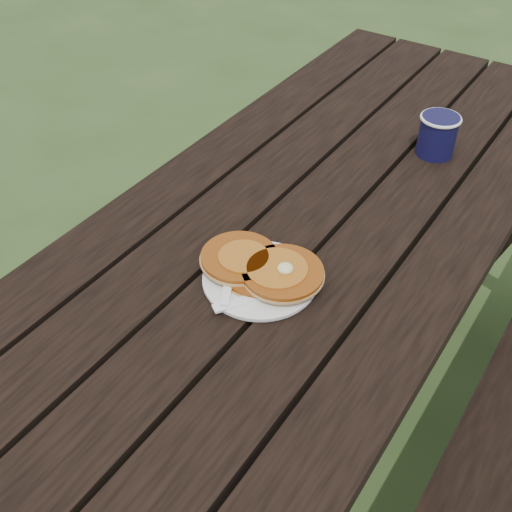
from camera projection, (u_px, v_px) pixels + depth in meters
The scene contains 7 objects.
ground at pixel (306, 404), 1.89m from camera, with size 60.00×60.00×0.00m, color #2B411C.
picnic_table at pixel (313, 318), 1.65m from camera, with size 1.36×1.80×0.75m.
plate at pixel (260, 280), 1.19m from camera, with size 0.21×0.21×0.01m, color white.
pancake_stack at pixel (262, 267), 1.19m from camera, with size 0.24×0.16×0.04m.
knife at pixel (261, 296), 1.15m from camera, with size 0.02×0.18×0.01m, color white.
fork at pixel (228, 284), 1.16m from camera, with size 0.03×0.16×0.01m, color white, non-canonical shape.
coffee_cup at pixel (438, 133), 1.50m from camera, with size 0.10×0.10×0.10m.
Camera 1 is at (0.51, -1.03, 1.56)m, focal length 45.00 mm.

